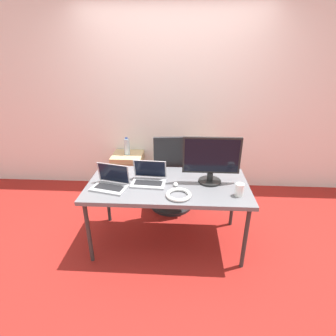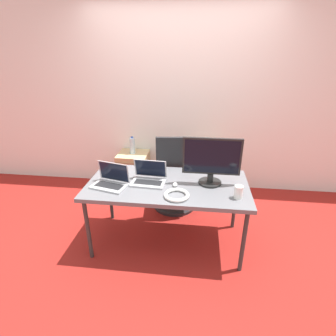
% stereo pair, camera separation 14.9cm
% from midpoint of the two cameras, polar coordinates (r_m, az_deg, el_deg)
% --- Properties ---
extents(ground_plane, '(14.00, 14.00, 0.00)m').
position_cam_midpoint_polar(ground_plane, '(3.01, -1.51, -15.48)').
color(ground_plane, maroon).
extents(wall_back, '(10.00, 0.05, 2.60)m').
position_cam_midpoint_polar(wall_back, '(3.74, 0.02, 14.75)').
color(wall_back, white).
rests_on(wall_back, ground_plane).
extents(desk, '(1.59, 0.79, 0.71)m').
position_cam_midpoint_polar(desk, '(2.63, -1.67, -4.31)').
color(desk, slate).
rests_on(desk, ground_plane).
extents(office_chair, '(0.56, 0.58, 1.04)m').
position_cam_midpoint_polar(office_chair, '(3.34, -0.46, -3.16)').
color(office_chair, '#232326').
rests_on(office_chair, ground_plane).
extents(cabinet_left, '(0.43, 0.42, 0.56)m').
position_cam_midpoint_polar(cabinet_left, '(3.91, -9.65, -0.90)').
color(cabinet_left, tan).
rests_on(cabinet_left, ground_plane).
extents(cabinet_right, '(0.43, 0.42, 0.56)m').
position_cam_midpoint_polar(cabinet_right, '(3.82, 6.24, -1.29)').
color(cabinet_right, tan).
rests_on(cabinet_right, ground_plane).
extents(water_bottle, '(0.08, 0.08, 0.25)m').
position_cam_midpoint_polar(water_bottle, '(3.76, -10.06, 4.61)').
color(water_bottle, silver).
rests_on(water_bottle, cabinet_left).
extents(laptop_left, '(0.37, 0.30, 0.22)m').
position_cam_midpoint_polar(laptop_left, '(2.59, -13.99, -3.18)').
color(laptop_left, '#ADADB2').
rests_on(laptop_left, desk).
extents(laptop_right, '(0.34, 0.27, 0.21)m').
position_cam_midpoint_polar(laptop_right, '(2.61, -5.81, -2.31)').
color(laptop_right, '#ADADB2').
rests_on(laptop_right, desk).
extents(monitor, '(0.56, 0.23, 0.47)m').
position_cam_midpoint_polar(monitor, '(2.55, 7.75, 1.78)').
color(monitor, black).
rests_on(monitor, desk).
extents(mouse, '(0.05, 0.07, 0.03)m').
position_cam_midpoint_polar(mouse, '(2.55, 0.00, -3.61)').
color(mouse, silver).
rests_on(mouse, desk).
extents(coffee_cup_white, '(0.08, 0.08, 0.12)m').
position_cam_midpoint_polar(coffee_cup_white, '(2.44, 13.62, -4.67)').
color(coffee_cup_white, white).
rests_on(coffee_cup_white, desk).
extents(coffee_cup_brown, '(0.09, 0.09, 0.09)m').
position_cam_midpoint_polar(coffee_cup_brown, '(2.79, -3.43, -0.42)').
color(coffee_cup_brown, brown).
rests_on(coffee_cup_brown, desk).
extents(cable_coil, '(0.23, 0.23, 0.03)m').
position_cam_midpoint_polar(cable_coil, '(2.38, 0.53, -5.86)').
color(cable_coil, white).
rests_on(cable_coil, desk).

